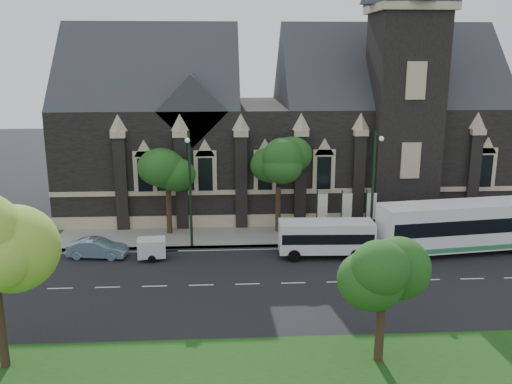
{
  "coord_description": "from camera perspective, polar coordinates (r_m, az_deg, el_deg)",
  "views": [
    {
      "loc": [
        -1.35,
        -33.15,
        14.49
      ],
      "look_at": [
        0.91,
        6.0,
        4.67
      ],
      "focal_mm": 38.5,
      "sensor_mm": 36.0,
      "label": 1
    }
  ],
  "objects": [
    {
      "name": "ground",
      "position": [
        36.2,
        -0.9,
        -9.54
      ],
      "size": [
        160.0,
        160.0,
        0.0
      ],
      "primitive_type": "plane",
      "color": "black",
      "rests_on": "ground"
    },
    {
      "name": "banner_flag_right",
      "position": [
        45.37,
        11.7,
        -1.72
      ],
      "size": [
        0.9,
        0.1,
        4.0
      ],
      "color": "black",
      "rests_on": "ground"
    },
    {
      "name": "banner_flag_center",
      "position": [
        44.9,
        9.23,
        -1.78
      ],
      "size": [
        0.9,
        0.1,
        4.0
      ],
      "color": "black",
      "rests_on": "ground"
    },
    {
      "name": "sedan",
      "position": [
        42.1,
        -16.17,
        -5.63
      ],
      "size": [
        4.49,
        2.06,
        1.43
      ],
      "primitive_type": "imported",
      "rotation": [
        0.0,
        0.0,
        1.44
      ],
      "color": "#6F8EA1",
      "rests_on": "ground"
    },
    {
      "name": "museum",
      "position": [
        52.71,
        3.8,
        7.14
      ],
      "size": [
        40.0,
        17.7,
        29.9
      ],
      "color": "black",
      "rests_on": "ground"
    },
    {
      "name": "tour_coach",
      "position": [
        43.99,
        20.96,
        -3.27
      ],
      "size": [
        13.48,
        4.48,
        3.86
      ],
      "rotation": [
        0.0,
        0.0,
        0.13
      ],
      "color": "white",
      "rests_on": "ground"
    },
    {
      "name": "tree_walk_left",
      "position": [
        44.94,
        -8.92,
        2.65
      ],
      "size": [
        3.91,
        3.91,
        7.64
      ],
      "color": "black",
      "rests_on": "ground"
    },
    {
      "name": "shuttle_bus",
      "position": [
        40.73,
        7.33,
        -4.59
      ],
      "size": [
        7.0,
        2.68,
        2.67
      ],
      "rotation": [
        0.0,
        0.0,
        -0.04
      ],
      "color": "silver",
      "rests_on": "ground"
    },
    {
      "name": "box_trailer",
      "position": [
        40.77,
        -10.79,
        -5.72
      ],
      "size": [
        2.95,
        1.74,
        1.54
      ],
      "rotation": [
        0.0,
        0.0,
        0.1
      ],
      "color": "silver",
      "rests_on": "ground"
    },
    {
      "name": "tree_walk_right",
      "position": [
        44.94,
        2.59,
        2.91
      ],
      "size": [
        4.08,
        4.08,
        7.8
      ],
      "color": "black",
      "rests_on": "ground"
    },
    {
      "name": "sidewalk",
      "position": [
        45.04,
        -1.41,
        -4.62
      ],
      "size": [
        80.0,
        5.0,
        0.15
      ],
      "primitive_type": "cube",
      "color": "gray",
      "rests_on": "ground"
    },
    {
      "name": "tree_park_east",
      "position": [
        26.86,
        13.34,
        -7.91
      ],
      "size": [
        3.4,
        3.4,
        6.28
      ],
      "color": "black",
      "rests_on": "ground"
    },
    {
      "name": "street_lamp_near",
      "position": [
        42.85,
        12.15,
        1.09
      ],
      "size": [
        0.36,
        1.88,
        9.0
      ],
      "color": "black",
      "rests_on": "ground"
    },
    {
      "name": "street_lamp_mid",
      "position": [
        41.4,
        -6.88,
        0.86
      ],
      "size": [
        0.36,
        1.88,
        9.0
      ],
      "color": "black",
      "rests_on": "ground"
    },
    {
      "name": "car_far_red",
      "position": [
        44.5,
        -24.48,
        -5.38
      ],
      "size": [
        3.84,
        1.55,
        1.31
      ],
      "primitive_type": "imported",
      "rotation": [
        0.0,
        0.0,
        1.57
      ],
      "color": "maroon",
      "rests_on": "ground"
    },
    {
      "name": "banner_flag_left",
      "position": [
        44.51,
        6.71,
        -1.83
      ],
      "size": [
        0.9,
        0.1,
        4.0
      ],
      "color": "black",
      "rests_on": "ground"
    }
  ]
}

